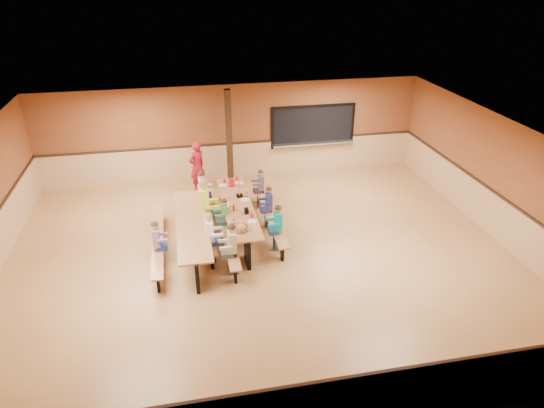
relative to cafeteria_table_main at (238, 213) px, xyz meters
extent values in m
plane|color=#9D6A3B|center=(0.37, -1.37, -0.53)|extent=(12.00, 12.00, 0.00)
cube|color=brown|center=(0.37, 3.63, 0.97)|extent=(12.00, 0.04, 3.00)
cube|color=brown|center=(0.37, -6.37, 0.97)|extent=(12.00, 0.04, 3.00)
cube|color=brown|center=(6.37, -1.37, 0.97)|extent=(0.04, 10.00, 3.00)
cube|color=white|center=(0.37, -1.37, 2.47)|extent=(12.00, 10.00, 0.04)
cube|color=black|center=(2.97, 3.60, 1.02)|extent=(2.60, 0.06, 1.20)
cube|color=silver|center=(2.97, 3.51, 0.45)|extent=(2.70, 0.28, 0.06)
cube|color=black|center=(0.17, 3.03, 0.97)|extent=(0.18, 0.18, 3.00)
cube|color=#A26840|center=(0.00, 0.00, 0.19)|extent=(0.75, 3.60, 0.04)
cube|color=black|center=(0.00, -1.55, -0.18)|extent=(0.08, 0.60, 0.70)
cube|color=black|center=(0.00, 1.55, -0.18)|extent=(0.08, 0.60, 0.70)
cube|color=#A26840|center=(-0.82, 0.00, -0.09)|extent=(0.26, 3.60, 0.04)
cube|color=black|center=(-0.82, 0.00, -0.32)|extent=(0.06, 0.18, 0.41)
cube|color=#A26840|center=(0.82, 0.00, -0.09)|extent=(0.26, 3.60, 0.04)
cube|color=black|center=(0.82, 0.00, -0.32)|extent=(0.06, 0.18, 0.41)
cube|color=#A26840|center=(-1.20, -0.66, 0.19)|extent=(0.75, 3.60, 0.04)
cube|color=black|center=(-1.20, -2.21, -0.18)|extent=(0.08, 0.60, 0.70)
cube|color=black|center=(-1.20, 0.89, -0.18)|extent=(0.08, 0.60, 0.70)
cube|color=#A26840|center=(-2.03, -0.66, -0.09)|extent=(0.26, 3.60, 0.04)
cube|color=black|center=(-2.03, -0.66, -0.32)|extent=(0.06, 0.18, 0.41)
cube|color=#A26840|center=(-0.38, -0.66, -0.09)|extent=(0.26, 3.60, 0.04)
cube|color=black|center=(-0.38, -0.66, -0.32)|extent=(0.06, 0.18, 0.41)
imported|color=#A51225|center=(-0.87, 2.71, 0.27)|extent=(0.69, 0.66, 1.59)
cylinder|color=#B31719|center=(-0.01, 1.22, 0.32)|extent=(0.16, 0.16, 0.22)
cube|color=black|center=(0.16, -0.45, 0.28)|extent=(0.10, 0.14, 0.13)
cylinder|color=yellow|center=(-0.19, -0.05, 0.30)|extent=(0.06, 0.06, 0.17)
cylinder|color=#B2140F|center=(-0.13, -0.23, 0.30)|extent=(0.06, 0.06, 0.17)
cube|color=black|center=(0.12, 0.52, 0.24)|extent=(0.16, 0.16, 0.06)
cube|color=#A26840|center=(0.12, 0.52, 0.52)|extent=(0.02, 0.09, 0.50)
camera|label=1|loc=(-1.31, -10.97, 5.82)|focal=32.00mm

